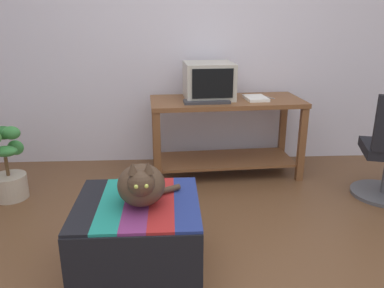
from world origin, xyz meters
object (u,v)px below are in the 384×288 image
desk (226,124)px  keyboard (207,102)px  cat (142,184)px  potted_plant (4,164)px  tv_monitor (209,81)px  ottoman_with_blanket (139,237)px  book (256,98)px

desk → keyboard: (-0.20, -0.14, 0.24)m
desk → cat: (-0.67, -1.49, 0.08)m
keyboard → potted_plant: bearing=-173.3°
desk → cat: cat is taller
keyboard → cat: 1.44m
desk → tv_monitor: 0.43m
desk → keyboard: bearing=-147.4°
tv_monitor → potted_plant: tv_monitor is taller
keyboard → cat: bearing=-113.2°
potted_plant → cat: bearing=-41.3°
desk → potted_plant: bearing=-170.3°
ottoman_with_blanket → potted_plant: bearing=138.6°
keyboard → cat: keyboard is taller
desk → potted_plant: size_ratio=2.25×
book → ottoman_with_blanket: bearing=-129.7°
cat → potted_plant: (-1.19, 1.04, -0.27)m
cat → keyboard: bearing=65.6°
keyboard → book: bearing=10.8°
tv_monitor → cat: size_ratio=1.27×
ottoman_with_blanket → potted_plant: size_ratio=1.11×
tv_monitor → book: (0.42, -0.09, -0.14)m
cat → tv_monitor: bearing=66.9°
keyboard → potted_plant: keyboard is taller
tv_monitor → potted_plant: (-1.70, -0.51, -0.58)m
potted_plant → tv_monitor: bearing=16.6°
keyboard → book: size_ratio=1.59×
keyboard → ottoman_with_blanket: size_ratio=0.57×
desk → keyboard: keyboard is taller
desk → cat: bearing=-118.2°
book → cat: book is taller
ottoman_with_blanket → potted_plant: (-1.16, 1.02, 0.08)m
ottoman_with_blanket → cat: bearing=-35.3°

